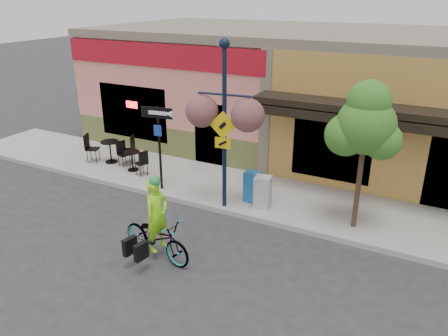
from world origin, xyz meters
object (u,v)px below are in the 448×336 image
at_px(newspaper_box_blue, 252,187).
at_px(one_way_sign, 160,149).
at_px(cyclist_rider, 158,225).
at_px(street_tree, 362,157).
at_px(building, 330,91).
at_px(lamp_post, 224,128).
at_px(bicycle, 157,238).
at_px(newspaper_box_grey, 263,192).

bearing_deg(newspaper_box_blue, one_way_sign, -169.10).
relative_size(cyclist_rider, street_tree, 0.45).
distance_m(one_way_sign, newspaper_box_blue, 2.97).
bearing_deg(street_tree, building, 111.41).
relative_size(cyclist_rider, lamp_post, 0.37).
relative_size(lamp_post, newspaper_box_blue, 5.09).
xyz_separation_m(bicycle, street_tree, (3.80, 3.32, 1.55)).
height_order(bicycle, street_tree, street_tree).
bearing_deg(building, newspaper_box_grey, -90.53).
relative_size(bicycle, newspaper_box_grey, 2.10).
relative_size(lamp_post, street_tree, 1.20).
bearing_deg(building, newspaper_box_blue, -94.52).
bearing_deg(one_way_sign, building, 54.33).
xyz_separation_m(newspaper_box_blue, street_tree, (2.94, -0.12, 1.46)).
relative_size(bicycle, one_way_sign, 0.76).
distance_m(building, one_way_sign, 7.45).
relative_size(bicycle, street_tree, 0.51).
relative_size(newspaper_box_blue, street_tree, 0.24).
bearing_deg(newspaper_box_blue, bicycle, -103.12).
distance_m(lamp_post, street_tree, 3.56).
height_order(building, street_tree, building).
bearing_deg(cyclist_rider, one_way_sign, 43.22).
height_order(one_way_sign, newspaper_box_grey, one_way_sign).
height_order(building, lamp_post, lamp_post).
distance_m(bicycle, lamp_post, 3.42).
relative_size(cyclist_rider, newspaper_box_blue, 1.91).
xyz_separation_m(building, newspaper_box_grey, (-0.06, -6.37, -1.63)).
bearing_deg(street_tree, cyclist_rider, -138.47).
xyz_separation_m(cyclist_rider, lamp_post, (0.25, 2.80, 1.59)).
height_order(newspaper_box_blue, street_tree, street_tree).
xyz_separation_m(lamp_post, newspaper_box_blue, (0.56, 0.63, -1.85)).
xyz_separation_m(cyclist_rider, street_tree, (3.75, 3.32, 1.21)).
bearing_deg(cyclist_rider, bicycle, 99.13).
relative_size(cyclist_rider, newspaper_box_grey, 1.84).
relative_size(lamp_post, one_way_sign, 1.79).
bearing_deg(bicycle, street_tree, -39.72).
height_order(building, newspaper_box_grey, building).
distance_m(bicycle, cyclist_rider, 0.35).
distance_m(building, newspaper_box_blue, 6.38).
distance_m(lamp_post, one_way_sign, 2.47).
distance_m(cyclist_rider, street_tree, 5.15).
distance_m(cyclist_rider, newspaper_box_grey, 3.45).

